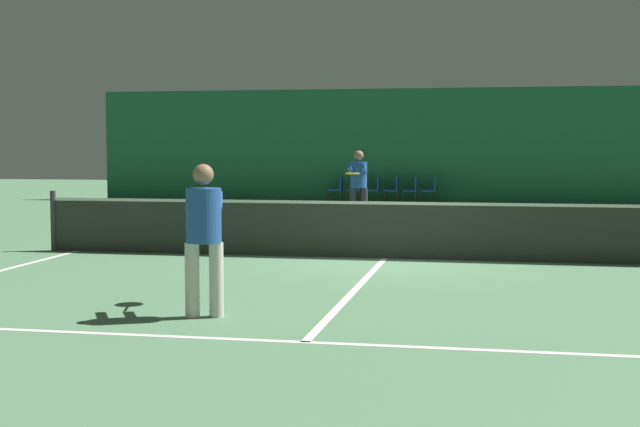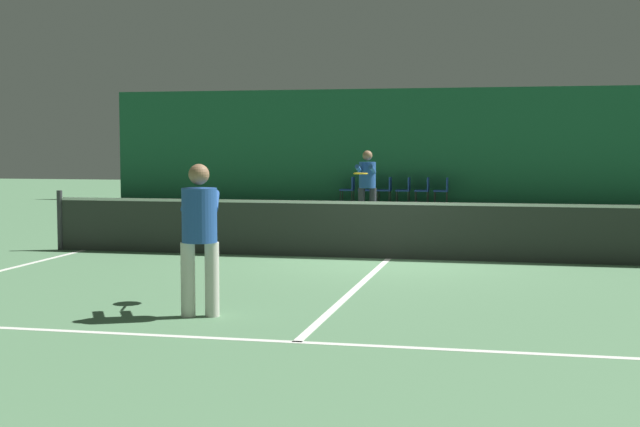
# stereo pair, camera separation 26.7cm
# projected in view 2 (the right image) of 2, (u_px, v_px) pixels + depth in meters

# --- Properties ---
(ground_plane) EXTENTS (60.00, 60.00, 0.00)m
(ground_plane) POSITION_uv_depth(u_px,v_px,m) (389.00, 259.00, 14.76)
(ground_plane) COLOR #56845B
(backdrop_curtain) EXTENTS (23.00, 0.12, 3.71)m
(backdrop_curtain) POSITION_uv_depth(u_px,v_px,m) (451.00, 146.00, 28.78)
(backdrop_curtain) COLOR #1E5B3D
(backdrop_curtain) RESTS_ON ground
(court_line_baseline_far) EXTENTS (11.00, 0.10, 0.00)m
(court_line_baseline_far) POSITION_uv_depth(u_px,v_px,m) (444.00, 208.00, 26.35)
(court_line_baseline_far) COLOR white
(court_line_baseline_far) RESTS_ON ground
(court_line_service_far) EXTENTS (8.25, 0.10, 0.00)m
(court_line_service_far) POSITION_uv_depth(u_px,v_px,m) (426.00, 225.00, 21.00)
(court_line_service_far) COLOR white
(court_line_service_far) RESTS_ON ground
(court_line_service_near) EXTENTS (8.25, 0.10, 0.00)m
(court_line_service_near) POSITION_uv_depth(u_px,v_px,m) (297.00, 342.00, 8.53)
(court_line_service_near) COLOR white
(court_line_service_near) RESTS_ON ground
(court_line_sideline_left) EXTENTS (0.10, 23.80, 0.00)m
(court_line_sideline_left) POSITION_uv_depth(u_px,v_px,m) (84.00, 250.00, 15.93)
(court_line_sideline_left) COLOR white
(court_line_sideline_left) RESTS_ON ground
(court_line_centre) EXTENTS (0.10, 12.80, 0.00)m
(court_line_centre) POSITION_uv_depth(u_px,v_px,m) (389.00, 259.00, 14.76)
(court_line_centre) COLOR white
(court_line_centre) RESTS_ON ground
(tennis_net) EXTENTS (12.00, 0.10, 1.07)m
(tennis_net) POSITION_uv_depth(u_px,v_px,m) (389.00, 228.00, 14.72)
(tennis_net) COLOR #2D332D
(tennis_net) RESTS_ON ground
(player_near) EXTENTS (0.73, 1.40, 1.68)m
(player_near) POSITION_uv_depth(u_px,v_px,m) (200.00, 228.00, 9.77)
(player_near) COLOR beige
(player_near) RESTS_ON ground
(player_far) EXTENTS (0.44, 1.39, 1.75)m
(player_far) POSITION_uv_depth(u_px,v_px,m) (367.00, 181.00, 21.23)
(player_far) COLOR #2D2D38
(player_far) RESTS_ON ground
(courtside_chair_0) EXTENTS (0.44, 0.44, 0.84)m
(courtside_chair_0) POSITION_uv_depth(u_px,v_px,m) (349.00, 188.00, 29.03)
(courtside_chair_0) COLOR #2D2D2D
(courtside_chair_0) RESTS_ON ground
(courtside_chair_1) EXTENTS (0.44, 0.44, 0.84)m
(courtside_chair_1) POSITION_uv_depth(u_px,v_px,m) (368.00, 188.00, 28.90)
(courtside_chair_1) COLOR #2D2D2D
(courtside_chair_1) RESTS_ON ground
(courtside_chair_2) EXTENTS (0.44, 0.44, 0.84)m
(courtside_chair_2) POSITION_uv_depth(u_px,v_px,m) (387.00, 188.00, 28.78)
(courtside_chair_2) COLOR #2D2D2D
(courtside_chair_2) RESTS_ON ground
(courtside_chair_3) EXTENTS (0.44, 0.44, 0.84)m
(courtside_chair_3) POSITION_uv_depth(u_px,v_px,m) (405.00, 188.00, 28.65)
(courtside_chair_3) COLOR #2D2D2D
(courtside_chair_3) RESTS_ON ground
(courtside_chair_4) EXTENTS (0.44, 0.44, 0.84)m
(courtside_chair_4) POSITION_uv_depth(u_px,v_px,m) (424.00, 188.00, 28.52)
(courtside_chair_4) COLOR #2D2D2D
(courtside_chair_4) RESTS_ON ground
(courtside_chair_5) EXTENTS (0.44, 0.44, 0.84)m
(courtside_chair_5) POSITION_uv_depth(u_px,v_px,m) (443.00, 189.00, 28.39)
(courtside_chair_5) COLOR #2D2D2D
(courtside_chair_5) RESTS_ON ground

